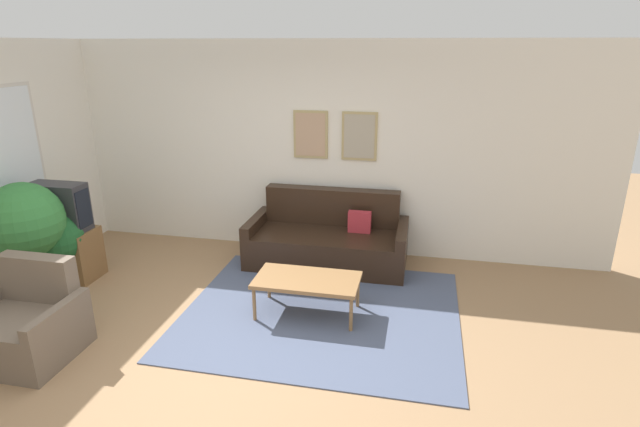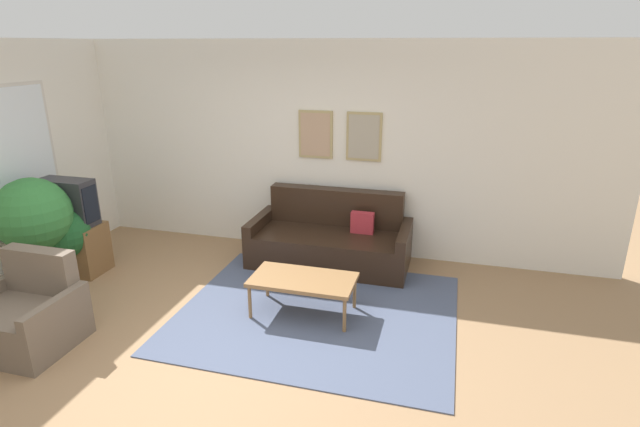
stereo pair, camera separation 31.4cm
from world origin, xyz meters
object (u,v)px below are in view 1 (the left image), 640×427
Objects in this scene: coffee_table at (307,281)px; armchair at (24,326)px; tv at (59,207)px; couch at (328,240)px; potted_plant_tall at (24,222)px.

armchair is (-2.29, -1.18, -0.09)m from coffee_table.
tv is 0.74× the size of armchair.
couch is at bearing 19.78° from tv.
potted_plant_tall is (-3.00, -1.50, 0.55)m from couch.
couch is at bearing 26.52° from potted_plant_tall.
coffee_table is 3.02m from tv.
coffee_table is at bearing -4.90° from tv.
armchair is at bearing -53.14° from potted_plant_tall.
tv is (-2.93, -1.05, 0.58)m from couch.
couch is 2.20× the size of armchair.
couch is 3.39m from potted_plant_tall.
coffee_table is (0.04, -1.31, 0.07)m from couch.
coffee_table is 0.83× the size of potted_plant_tall.
armchair is at bearing -152.66° from coffee_table.
tv is 1.70m from armchair.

